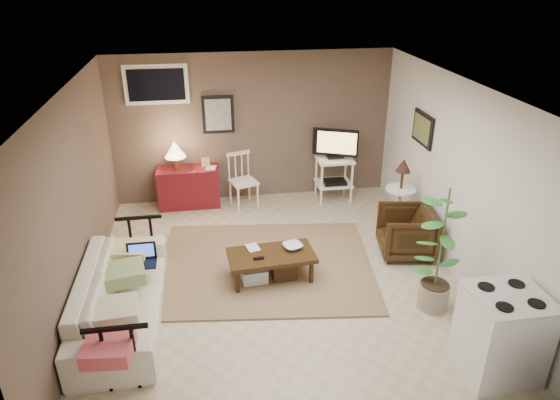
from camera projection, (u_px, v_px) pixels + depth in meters
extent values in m
plane|color=#C1B293|center=(276.00, 277.00, 6.33)|extent=(5.00, 5.00, 0.00)
cube|color=black|center=(218.00, 115.00, 7.84)|extent=(0.50, 0.03, 0.60)
cube|color=black|center=(423.00, 129.00, 6.93)|extent=(0.03, 0.60, 0.45)
cube|color=white|center=(156.00, 85.00, 7.50)|extent=(0.96, 0.03, 0.60)
cube|color=#907354|center=(265.00, 265.00, 6.55)|extent=(3.01, 2.52, 0.03)
cube|color=#39220F|center=(271.00, 255.00, 6.13)|extent=(1.09, 0.62, 0.05)
cylinder|color=#39220F|center=(238.00, 282.00, 5.93)|extent=(0.06, 0.06, 0.33)
cylinder|color=#39220F|center=(311.00, 272.00, 6.12)|extent=(0.06, 0.06, 0.33)
cylinder|color=#39220F|center=(233.00, 264.00, 6.29)|extent=(0.06, 0.06, 0.33)
cylinder|color=#39220F|center=(303.00, 255.00, 6.48)|extent=(0.06, 0.06, 0.33)
cube|color=black|center=(259.00, 258.00, 6.00)|extent=(0.13, 0.05, 0.02)
cube|color=#402417|center=(284.00, 269.00, 6.26)|extent=(0.33, 0.29, 0.23)
cube|color=silver|center=(254.00, 275.00, 6.19)|extent=(0.33, 0.29, 0.19)
imported|color=white|center=(120.00, 286.00, 5.41)|extent=(0.63, 2.17, 0.85)
cube|color=black|center=(142.00, 264.00, 5.69)|extent=(0.33, 0.23, 0.02)
cube|color=black|center=(141.00, 250.00, 5.75)|extent=(0.33, 0.02, 0.21)
cube|color=blue|center=(141.00, 251.00, 5.74)|extent=(0.28, 0.00, 0.17)
cube|color=maroon|center=(189.00, 187.00, 8.08)|extent=(0.98, 0.43, 0.65)
cylinder|color=#9F6A3D|center=(176.00, 163.00, 7.83)|extent=(0.11, 0.11, 0.22)
cone|color=#FDE3B6|center=(175.00, 149.00, 7.73)|extent=(0.33, 0.33, 0.26)
cube|color=tan|center=(205.00, 162.00, 7.96)|extent=(0.13, 0.02, 0.16)
cube|color=white|center=(244.00, 182.00, 8.03)|extent=(0.50, 0.50, 0.04)
cylinder|color=white|center=(239.00, 200.00, 7.92)|extent=(0.03, 0.03, 0.40)
cylinder|color=white|center=(258.00, 196.00, 8.06)|extent=(0.03, 0.03, 0.40)
cylinder|color=white|center=(230.00, 192.00, 8.19)|extent=(0.03, 0.03, 0.40)
cylinder|color=white|center=(249.00, 188.00, 8.33)|extent=(0.03, 0.03, 0.40)
cube|color=white|center=(238.00, 153.00, 7.99)|extent=(0.39, 0.16, 0.06)
cube|color=white|center=(335.00, 159.00, 8.12)|extent=(0.58, 0.47, 0.04)
cube|color=white|center=(333.00, 183.00, 8.30)|extent=(0.58, 0.47, 0.03)
cylinder|color=white|center=(322.00, 185.00, 8.05)|extent=(0.04, 0.04, 0.73)
cylinder|color=white|center=(352.00, 183.00, 8.12)|extent=(0.04, 0.04, 0.73)
cylinder|color=white|center=(316.00, 175.00, 8.41)|extent=(0.04, 0.04, 0.73)
cylinder|color=white|center=(345.00, 174.00, 8.48)|extent=(0.04, 0.04, 0.73)
cube|color=black|center=(335.00, 156.00, 8.09)|extent=(0.26, 0.15, 0.03)
cube|color=black|center=(335.00, 142.00, 7.99)|extent=(0.70, 0.33, 0.44)
cube|color=tan|center=(335.00, 142.00, 7.99)|extent=(0.58, 0.25, 0.36)
cube|color=black|center=(334.00, 183.00, 8.24)|extent=(0.37, 0.26, 0.10)
cylinder|color=white|center=(396.00, 229.00, 7.43)|extent=(0.30, 0.30, 0.03)
cylinder|color=white|center=(398.00, 210.00, 7.29)|extent=(0.06, 0.06, 0.64)
cylinder|color=white|center=(401.00, 189.00, 7.15)|extent=(0.42, 0.42, 0.03)
cylinder|color=black|center=(402.00, 179.00, 7.08)|extent=(0.04, 0.04, 0.28)
cone|color=#331D15|center=(404.00, 165.00, 6.99)|extent=(0.21, 0.21, 0.19)
imported|color=black|center=(406.00, 230.00, 6.70)|extent=(0.76, 0.79, 0.71)
cylinder|color=tan|center=(433.00, 296.00, 5.72)|extent=(0.34, 0.34, 0.31)
cylinder|color=#4C602D|center=(442.00, 238.00, 5.39)|extent=(0.02, 0.02, 1.20)
cube|color=silver|center=(501.00, 335.00, 4.70)|extent=(0.67, 0.62, 0.86)
cube|color=silver|center=(510.00, 297.00, 4.51)|extent=(0.69, 0.64, 0.03)
cylinder|color=black|center=(505.00, 307.00, 4.34)|extent=(0.15, 0.15, 0.01)
cylinder|color=black|center=(537.00, 304.00, 4.38)|extent=(0.15, 0.15, 0.01)
cylinder|color=black|center=(486.00, 287.00, 4.61)|extent=(0.15, 0.15, 0.01)
cylinder|color=black|center=(517.00, 284.00, 4.66)|extent=(0.15, 0.15, 0.01)
imported|color=#39220F|center=(293.00, 240.00, 6.18)|extent=(0.24, 0.12, 0.23)
imported|color=#39220F|center=(247.00, 242.00, 6.16)|extent=(0.15, 0.05, 0.20)
imported|color=#39220F|center=(206.00, 163.00, 7.87)|extent=(0.16, 0.04, 0.21)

